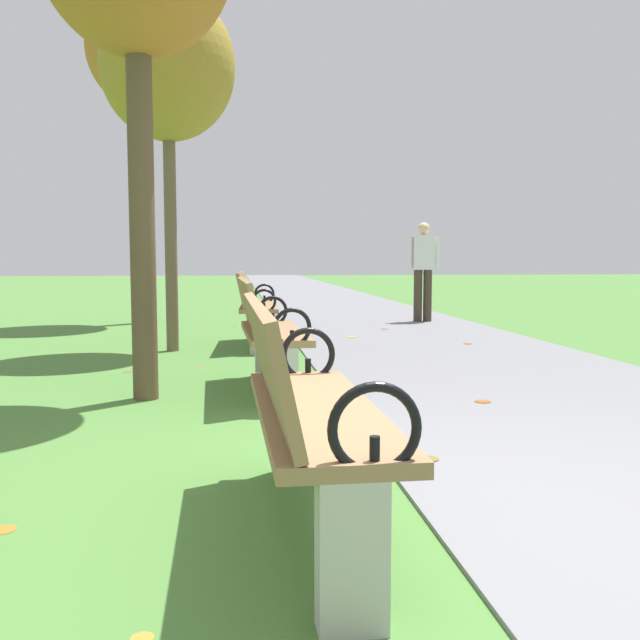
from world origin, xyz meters
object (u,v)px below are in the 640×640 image
at_px(park_bench_1, 303,409).
at_px(tree_4, 142,52).
at_px(park_bench_2, 267,331).
at_px(pedestrian_walking, 423,266).
at_px(park_bench_3, 255,306).
at_px(tree_3, 168,68).

relative_size(park_bench_1, tree_4, 0.30).
relative_size(park_bench_1, park_bench_2, 1.00).
distance_m(park_bench_2, pedestrian_walking, 6.39).
height_order(tree_4, pedestrian_walking, tree_4).
relative_size(park_bench_1, park_bench_3, 0.99).
height_order(tree_3, pedestrian_walking, tree_3).
xyz_separation_m(park_bench_2, park_bench_3, (0.00, 2.97, 0.00)).
height_order(park_bench_1, pedestrian_walking, pedestrian_walking).
height_order(park_bench_1, park_bench_2, same).
height_order(park_bench_2, park_bench_3, same).
bearing_deg(tree_3, park_bench_2, -69.97).
relative_size(park_bench_3, tree_3, 0.40).
bearing_deg(park_bench_3, pedestrian_walking, 43.95).
xyz_separation_m(park_bench_3, tree_3, (-0.96, -0.35, 2.68)).
relative_size(park_bench_1, tree_3, 0.40).
relative_size(park_bench_1, pedestrian_walking, 0.99).
bearing_deg(park_bench_2, pedestrian_walking, 63.56).
distance_m(park_bench_2, tree_3, 3.87).
xyz_separation_m(park_bench_2, pedestrian_walking, (2.84, 5.71, 0.44)).
distance_m(tree_3, pedestrian_walking, 5.38).
distance_m(park_bench_1, pedestrian_walking, 9.05).
relative_size(park_bench_2, tree_3, 0.40).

